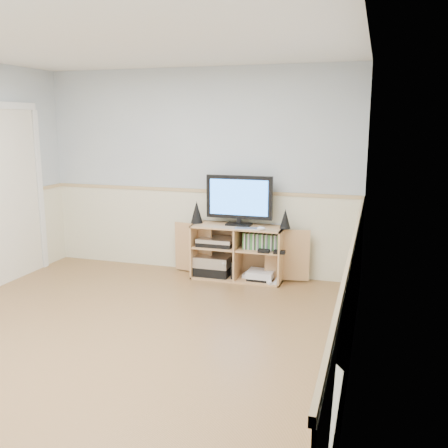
# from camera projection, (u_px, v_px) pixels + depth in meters

# --- Properties ---
(room) EXTENTS (4.04, 4.54, 2.54)m
(room) POSITION_uv_depth(u_px,v_px,m) (105.00, 200.00, 4.20)
(room) COLOR #A37348
(room) RESTS_ON ground
(media_cabinet) EXTENTS (1.69, 0.41, 0.65)m
(media_cabinet) POSITION_uv_depth(u_px,v_px,m) (239.00, 251.00, 6.01)
(media_cabinet) COLOR tan
(media_cabinet) RESTS_ON floor
(monitor) EXTENTS (0.80, 0.18, 0.59)m
(monitor) POSITION_uv_depth(u_px,v_px,m) (239.00, 199.00, 5.88)
(monitor) COLOR black
(monitor) RESTS_ON media_cabinet
(speaker_left) EXTENTS (0.15, 0.15, 0.27)m
(speaker_left) POSITION_uv_depth(u_px,v_px,m) (197.00, 212.00, 6.04)
(speaker_left) COLOR black
(speaker_left) RESTS_ON media_cabinet
(speaker_right) EXTENTS (0.12, 0.12, 0.23)m
(speaker_right) POSITION_uv_depth(u_px,v_px,m) (285.00, 219.00, 5.73)
(speaker_right) COLOR black
(speaker_right) RESTS_ON media_cabinet
(keyboard) EXTENTS (0.30, 0.17, 0.01)m
(keyboard) POSITION_uv_depth(u_px,v_px,m) (247.00, 229.00, 5.72)
(keyboard) COLOR white
(keyboard) RESTS_ON media_cabinet
(mouse) EXTENTS (0.10, 0.07, 0.04)m
(mouse) POSITION_uv_depth(u_px,v_px,m) (261.00, 228.00, 5.67)
(mouse) COLOR white
(mouse) RESTS_ON media_cabinet
(av_components) EXTENTS (0.51, 0.32, 0.47)m
(av_components) POSITION_uv_depth(u_px,v_px,m) (214.00, 259.00, 6.07)
(av_components) COLOR black
(av_components) RESTS_ON media_cabinet
(game_consoles) EXTENTS (0.45, 0.30, 0.11)m
(game_consoles) POSITION_uv_depth(u_px,v_px,m) (260.00, 275.00, 5.92)
(game_consoles) COLOR white
(game_consoles) RESTS_ON media_cabinet
(game_cases) EXTENTS (0.42, 0.13, 0.19)m
(game_cases) POSITION_uv_depth(u_px,v_px,m) (261.00, 241.00, 5.83)
(game_cases) COLOR #3F8C3F
(game_cases) RESTS_ON media_cabinet
(wall_outlet) EXTENTS (0.12, 0.03, 0.12)m
(wall_outlet) POSITION_uv_depth(u_px,v_px,m) (277.00, 229.00, 5.99)
(wall_outlet) COLOR white
(wall_outlet) RESTS_ON wall_back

